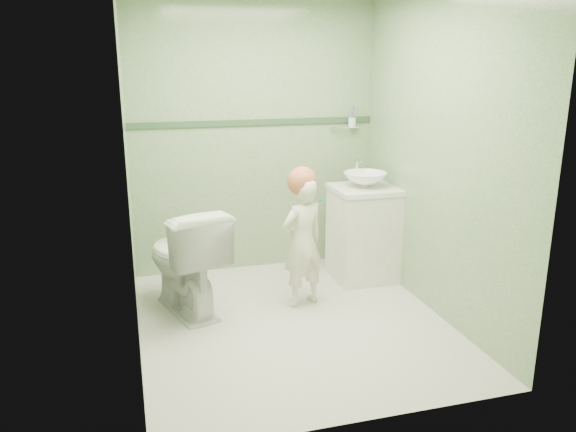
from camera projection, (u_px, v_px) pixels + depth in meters
name	position (u px, v px, depth m)	size (l,w,h in m)	color
ground	(293.00, 322.00, 4.20)	(2.50, 2.50, 0.00)	beige
room_shell	(294.00, 163.00, 3.88)	(2.50, 2.54, 2.40)	gray
trim_stripe	(255.00, 122.00, 4.99)	(2.20, 0.02, 0.05)	#314F34
vanity	(363.00, 235.00, 4.97)	(0.52, 0.50, 0.80)	silver
counter	(365.00, 189.00, 4.86)	(0.54, 0.52, 0.04)	white
basin	(365.00, 180.00, 4.83)	(0.37, 0.37, 0.13)	white
faucet	(357.00, 167.00, 4.98)	(0.03, 0.13, 0.18)	silver
cup_holder	(351.00, 122.00, 5.18)	(0.26, 0.07, 0.21)	silver
toilet	(185.00, 259.00, 4.30)	(0.47, 0.82, 0.84)	white
toddler	(303.00, 242.00, 4.39)	(0.38, 0.25, 1.03)	white
hair_cap	(302.00, 181.00, 4.28)	(0.23, 0.23, 0.23)	#B85F40
teal_toothbrush	(321.00, 199.00, 4.24)	(0.10, 0.14, 0.08)	#0D8D87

